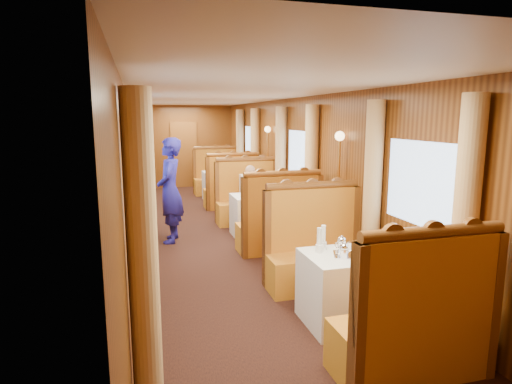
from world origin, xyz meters
name	(u,v)px	position (x,y,z in m)	size (l,w,h in m)	color
floor	(221,238)	(0.00, 0.00, 0.00)	(3.00, 12.00, 0.01)	black
ceiling	(219,96)	(0.00, 0.00, 2.50)	(3.00, 12.00, 0.01)	silver
wall_far	(184,147)	(0.00, 6.00, 1.25)	(3.00, 2.50, 0.01)	brown
wall_near	(491,336)	(0.00, -6.00, 1.25)	(3.00, 2.50, 0.01)	brown
wall_left	(131,172)	(-1.50, 0.00, 1.25)	(12.00, 2.50, 0.01)	brown
wall_right	(301,166)	(1.50, 0.00, 1.25)	(12.00, 2.50, 0.01)	brown
doorway_far	(184,155)	(0.00, 5.97, 1.00)	(0.80, 0.04, 2.00)	brown
table_near	(354,288)	(0.75, -3.50, 0.38)	(1.05, 0.72, 0.75)	white
banquette_near_fwd	(414,329)	(0.75, -4.51, 0.42)	(1.30, 0.55, 1.34)	#AB4913
banquette_near_aft	(316,254)	(0.75, -2.49, 0.42)	(1.30, 0.55, 1.34)	#AB4913
table_mid	(261,215)	(0.75, 0.00, 0.38)	(1.05, 0.72, 0.75)	white
banquette_mid_fwd	(279,226)	(0.75, -1.01, 0.42)	(1.30, 0.55, 1.34)	#AB4913
banquette_mid_aft	(248,202)	(0.75, 1.01, 0.42)	(1.30, 0.55, 1.34)	#AB4913
table_far	(224,186)	(0.75, 3.50, 0.38)	(1.05, 0.72, 0.75)	white
banquette_far_fwd	(232,190)	(0.75, 2.49, 0.42)	(1.30, 0.55, 1.34)	#AB4913
banquette_far_aft	(217,179)	(0.75, 4.51, 0.42)	(1.30, 0.55, 1.34)	#AB4913
tea_tray	(351,255)	(0.66, -3.56, 0.76)	(0.34, 0.26, 0.01)	silver
teapot_left	(344,253)	(0.56, -3.61, 0.81)	(0.15, 0.11, 0.12)	silver
teapot_right	(359,252)	(0.72, -3.62, 0.81)	(0.14, 0.10, 0.11)	silver
teapot_back	(341,246)	(0.64, -3.40, 0.81)	(0.16, 0.12, 0.13)	silver
fruit_plate	(385,253)	(1.03, -3.60, 0.77)	(0.21, 0.21, 0.05)	white
cup_inboard	(319,243)	(0.40, -3.36, 0.86)	(0.08, 0.08, 0.26)	white
cup_outboard	(323,240)	(0.48, -3.28, 0.86)	(0.08, 0.08, 0.26)	white
rose_vase_mid	(261,185)	(0.74, 0.01, 0.93)	(0.06, 0.06, 0.36)	silver
rose_vase_far	(223,165)	(0.73, 3.46, 0.93)	(0.06, 0.06, 0.36)	silver
window_left_near	(127,198)	(-1.49, -3.50, 1.45)	(1.20, 0.90, 0.01)	#8FADD5
curtain_left_near_a	(143,255)	(-1.38, -4.28, 1.18)	(0.22, 0.22, 2.35)	tan
curtain_left_near_b	(140,210)	(-1.38, -2.72, 1.18)	(0.22, 0.22, 2.35)	tan
window_right_near	(421,184)	(1.49, -3.50, 1.45)	(1.20, 0.90, 0.01)	#8FADD5
curtain_right_near_a	(465,228)	(1.38, -4.28, 1.18)	(0.22, 0.22, 2.35)	tan
curtain_right_near_b	(372,197)	(1.38, -2.72, 1.18)	(0.22, 0.22, 2.35)	tan
window_left_mid	(131,160)	(-1.49, 0.00, 1.45)	(1.20, 0.90, 0.01)	#8FADD5
curtain_left_mid_a	(139,183)	(-1.38, -0.78, 1.18)	(0.22, 0.22, 2.35)	tan
curtain_left_mid_b	(139,171)	(-1.38, 0.78, 1.18)	(0.22, 0.22, 2.35)	tan
window_right_mid	(300,156)	(1.49, 0.00, 1.45)	(1.20, 0.90, 0.01)	#8FADD5
curtain_right_mid_a	(311,176)	(1.38, -0.78, 1.18)	(0.22, 0.22, 2.35)	tan
curtain_right_mid_b	(281,166)	(1.38, 0.78, 1.18)	(0.22, 0.22, 2.35)	tan
window_left_far	(133,146)	(-1.49, 3.50, 1.45)	(1.20, 0.90, 0.01)	#8FADD5
curtain_left_far_a	(138,160)	(-1.38, 2.72, 1.18)	(0.22, 0.22, 2.35)	tan
curtain_left_far_b	(138,155)	(-1.38, 4.28, 1.18)	(0.22, 0.22, 2.35)	tan
window_right_far	(251,144)	(1.49, 3.50, 1.45)	(1.20, 0.90, 0.01)	#8FADD5
curtain_right_far_a	(255,157)	(1.38, 2.72, 1.18)	(0.22, 0.22, 2.35)	tan
curtain_right_far_b	(240,152)	(1.38, 4.28, 1.18)	(0.22, 0.22, 2.35)	tan
sconce_left_fore	(137,178)	(-1.40, -1.75, 1.38)	(0.14, 0.14, 1.95)	#BF8C3F
sconce_right_fore	(339,171)	(1.40, -1.75, 1.38)	(0.14, 0.14, 1.95)	#BF8C3F
sconce_left_aft	(137,155)	(-1.40, 1.75, 1.38)	(0.14, 0.14, 1.95)	#BF8C3F
sconce_right_aft	(268,152)	(1.40, 1.75, 1.38)	(0.14, 0.14, 1.95)	#BF8C3F
steward	(170,190)	(-0.87, 0.04, 0.90)	(0.66, 0.43, 1.81)	navy
passenger	(251,189)	(0.75, 0.76, 0.74)	(0.40, 0.44, 0.76)	beige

